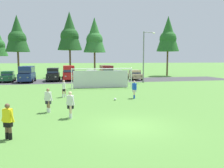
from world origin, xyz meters
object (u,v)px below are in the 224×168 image
(player_defender_far, at_px, (134,89))
(parked_car_slot_center_left, at_px, (53,74))
(player_striker_near, at_px, (70,105))
(street_lamp, at_px, (145,56))
(soccer_goal, at_px, (101,78))
(soccer_ball, at_px, (115,99))
(parked_car_slot_far_right, at_px, (118,75))
(parked_car_slot_left, at_px, (27,74))
(parked_car_slot_far_left, at_px, (8,76))
(parked_car_slot_center_right, at_px, (92,75))
(parked_car_slot_end, at_px, (135,75))
(player_midfield_center, at_px, (64,89))
(player_winger_left, at_px, (48,100))
(parked_car_slot_center, at_px, (69,73))
(referee, at_px, (8,121))
(parked_car_slot_right, at_px, (106,72))

(player_defender_far, xyz_separation_m, parked_car_slot_center_left, (-8.11, 18.99, 0.29))
(player_striker_near, height_order, street_lamp, street_lamp)
(soccer_goal, distance_m, parked_car_slot_center_left, 12.58)
(soccer_goal, height_order, player_defender_far, soccer_goal)
(street_lamp, bearing_deg, soccer_goal, -144.28)
(soccer_ball, xyz_separation_m, parked_car_slot_far_right, (4.66, 18.86, 0.77))
(player_defender_far, xyz_separation_m, parked_car_slot_left, (-12.05, 17.84, 0.52))
(soccer_goal, height_order, parked_car_slot_center_left, soccer_goal)
(parked_car_slot_far_right, relative_size, street_lamp, 0.55)
(soccer_goal, xyz_separation_m, parked_car_slot_far_left, (-13.34, 10.63, -0.42))
(parked_car_slot_center_left, height_order, parked_car_slot_center_right, parked_car_slot_center_left)
(parked_car_slot_end, bearing_deg, player_striker_near, -115.74)
(player_midfield_center, distance_m, parked_car_slot_far_right, 18.53)
(player_winger_left, xyz_separation_m, street_lamp, (13.24, 17.81, 3.21))
(parked_car_slot_far_right, bearing_deg, parked_car_slot_center, 171.79)
(player_striker_near, xyz_separation_m, player_winger_left, (-1.43, 1.84, 0.00))
(referee, height_order, parked_car_slot_left, parked_car_slot_left)
(player_winger_left, distance_m, parked_car_slot_center_right, 24.54)
(parked_car_slot_far_left, distance_m, parked_car_slot_right, 15.98)
(parked_car_slot_far_right, xyz_separation_m, parked_car_slot_end, (3.18, 0.33, 0.00))
(player_winger_left, xyz_separation_m, parked_car_slot_center, (1.79, 23.54, 0.52))
(soccer_goal, distance_m, parked_car_slot_center, 11.85)
(parked_car_slot_center_left, distance_m, parked_car_slot_far_right, 10.84)
(parked_car_slot_center_left, xyz_separation_m, parked_car_slot_right, (8.97, 0.06, 0.23))
(parked_car_slot_end, bearing_deg, player_midfield_center, -126.53)
(player_midfield_center, relative_size, parked_car_slot_left, 0.34)
(parked_car_slot_right, bearing_deg, parked_car_slot_center, 177.27)
(referee, distance_m, parked_car_slot_far_left, 28.75)
(soccer_ball, xyz_separation_m, parked_car_slot_left, (-10.09, 18.54, 1.23))
(referee, bearing_deg, parked_car_slot_center_left, 88.66)
(player_defender_far, xyz_separation_m, parked_car_slot_right, (0.86, 19.04, 0.52))
(parked_car_slot_left, xyz_separation_m, parked_car_slot_center_right, (10.43, 1.83, -0.47))
(parked_car_slot_far_right, bearing_deg, parked_car_slot_far_left, 178.07)
(parked_car_slot_center_left, distance_m, parked_car_slot_right, 8.97)
(parked_car_slot_right, xyz_separation_m, parked_car_slot_far_right, (1.84, -0.89, -0.47))
(parked_car_slot_center_right, relative_size, parked_car_slot_end, 0.99)
(player_winger_left, height_order, parked_car_slot_far_left, parked_car_slot_far_left)
(soccer_ball, distance_m, parked_car_slot_end, 20.73)
(parked_car_slot_center, bearing_deg, parked_car_slot_end, -4.33)
(parked_car_slot_far_right, bearing_deg, referee, -112.67)
(parked_car_slot_center, distance_m, parked_car_slot_end, 11.50)
(parked_car_slot_center_left, height_order, parked_car_slot_center, parked_car_slot_center)
(referee, bearing_deg, soccer_goal, 68.11)
(referee, xyz_separation_m, parked_car_slot_center_right, (7.15, 28.95, 0.05))
(referee, height_order, parked_car_slot_center, parked_car_slot_center)
(parked_car_slot_center_left, bearing_deg, parked_car_slot_far_left, -178.10)
(player_striker_near, relative_size, player_winger_left, 1.00)
(player_midfield_center, xyz_separation_m, parked_car_slot_left, (-5.70, 15.86, 0.52))
(soccer_goal, relative_size, player_defender_far, 4.54)
(player_defender_far, height_order, parked_car_slot_center_right, parked_car_slot_center_right)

